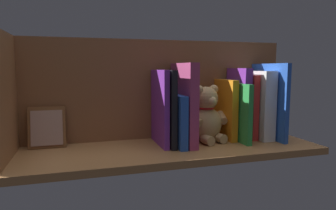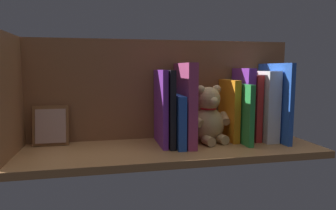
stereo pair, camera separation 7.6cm
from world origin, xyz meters
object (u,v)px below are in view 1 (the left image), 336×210
teddy_bear (207,117)px  picture_frame_leaning (47,128)px  dictionary_thick_white (257,104)px  book_0 (267,105)px

teddy_bear → picture_frame_leaning: (51.97, -6.41, -2.13)cm
teddy_bear → picture_frame_leaning: bearing=-17.1°
teddy_bear → dictionary_thick_white: bearing=170.8°
book_0 → teddy_bear: book_0 is taller
dictionary_thick_white → picture_frame_leaning: (71.88, -6.12, -5.64)cm
book_0 → picture_frame_leaning: size_ratio=1.76×
dictionary_thick_white → teddy_bear: size_ratio=1.24×
teddy_bear → book_0: bearing=175.0°
book_0 → dictionary_thick_white: 5.90cm
book_0 → picture_frame_leaning: bearing=-3.1°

